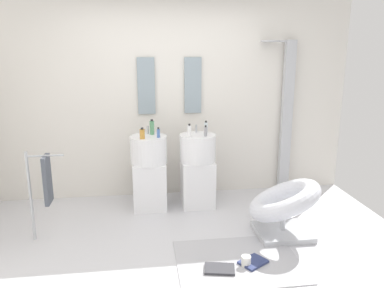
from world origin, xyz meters
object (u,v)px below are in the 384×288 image
object	(u,v)px
towel_rack	(45,182)
soap_bottle_green	(152,127)
coffee_mug	(246,261)
soap_bottle_amber	(142,134)
magazine_charcoal	(220,269)
pedestal_sink_right	(198,169)
soap_bottle_clear	(206,128)
pedestal_sink_left	(149,171)
soap_bottle_white	(189,131)
shower_column	(286,114)
lounge_chair	(284,204)
magazine_navy	(253,262)
soap_bottle_blue	(158,133)
soap_bottle_grey	(206,131)

from	to	relation	value
towel_rack	soap_bottle_green	world-z (taller)	soap_bottle_green
coffee_mug	soap_bottle_amber	distance (m)	1.86
magazine_charcoal	soap_bottle_amber	xyz separation A→B (m)	(-0.65, 1.38, 0.95)
pedestal_sink_right	soap_bottle_clear	bearing A→B (deg)	26.13
pedestal_sink_left	towel_rack	xyz separation A→B (m)	(-1.07, -0.67, 0.15)
pedestal_sink_right	soap_bottle_green	bearing A→B (deg)	170.39
magazine_charcoal	soap_bottle_white	world-z (taller)	soap_bottle_white
shower_column	lounge_chair	xyz separation A→B (m)	(-0.48, -1.31, -0.73)
magazine_charcoal	magazine_navy	bearing A→B (deg)	23.34
pedestal_sink_left	towel_rack	size ratio (longest dim) A/B	1.07
soap_bottle_blue	soap_bottle_clear	bearing A→B (deg)	13.62
soap_bottle_green	soap_bottle_amber	world-z (taller)	soap_bottle_green
pedestal_sink_left	soap_bottle_green	xyz separation A→B (m)	(0.05, 0.09, 0.52)
pedestal_sink_left	soap_bottle_amber	bearing A→B (deg)	-118.68
coffee_mug	soap_bottle_grey	xyz separation A→B (m)	(-0.15, 1.38, 0.92)
lounge_chair	coffee_mug	size ratio (longest dim) A/B	11.24
pedestal_sink_right	soap_bottle_blue	distance (m)	0.69
pedestal_sink_left	soap_bottle_amber	world-z (taller)	soap_bottle_amber
pedestal_sink_left	soap_bottle_white	size ratio (longest dim) A/B	6.39
magazine_charcoal	pedestal_sink_left	bearing A→B (deg)	122.46
pedestal_sink_right	soap_bottle_white	size ratio (longest dim) A/B	6.39
pedestal_sink_left	soap_bottle_grey	xyz separation A→B (m)	(0.68, -0.09, 0.49)
coffee_mug	soap_bottle_white	size ratio (longest dim) A/B	0.58
soap_bottle_grey	lounge_chair	bearing A→B (deg)	-50.09
magazine_navy	coffee_mug	world-z (taller)	coffee_mug
pedestal_sink_right	soap_bottle_white	distance (m)	0.53
magazine_charcoal	soap_bottle_blue	world-z (taller)	soap_bottle_blue
soap_bottle_grey	pedestal_sink_right	bearing A→B (deg)	131.86
shower_column	soap_bottle_amber	distance (m)	2.00
towel_rack	lounge_chair	bearing A→B (deg)	-5.85
towel_rack	magazine_navy	xyz separation A→B (m)	(1.97, -0.77, -0.61)
shower_column	soap_bottle_clear	size ratio (longest dim) A/B	12.89
lounge_chair	soap_bottle_grey	size ratio (longest dim) A/B	7.92
pedestal_sink_left	shower_column	xyz separation A→B (m)	(1.86, 0.39, 0.60)
shower_column	towel_rack	distance (m)	3.15
magazine_charcoal	soap_bottle_grey	xyz separation A→B (m)	(0.11, 1.42, 0.95)
magazine_navy	coffee_mug	xyz separation A→B (m)	(-0.08, -0.03, 0.04)
coffee_mug	soap_bottle_white	distance (m)	1.69
coffee_mug	soap_bottle_blue	bearing A→B (deg)	117.18
lounge_chair	magazine_navy	xyz separation A→B (m)	(-0.48, -0.52, -0.33)
pedestal_sink_left	soap_bottle_grey	distance (m)	0.85
soap_bottle_blue	soap_bottle_grey	size ratio (longest dim) A/B	0.94
lounge_chair	soap_bottle_green	bearing A→B (deg)	142.56
towel_rack	magazine_charcoal	distance (m)	1.94
coffee_mug	soap_bottle_green	size ratio (longest dim) A/B	0.50
pedestal_sink_left	soap_bottle_blue	distance (m)	0.51
magazine_charcoal	soap_bottle_blue	distance (m)	1.77
pedestal_sink_left	soap_bottle_green	world-z (taller)	soap_bottle_green
soap_bottle_grey	magazine_navy	bearing A→B (deg)	-80.64
shower_column	lounge_chair	bearing A→B (deg)	-110.21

